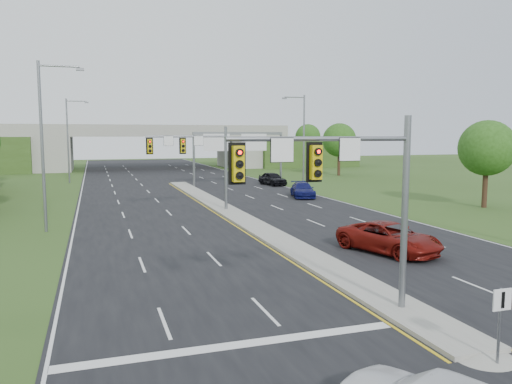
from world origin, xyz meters
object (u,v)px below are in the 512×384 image
at_px(car_far_a, 389,238).
at_px(overpass, 152,150).
at_px(signal_mast_far, 199,155).
at_px(sign_gantry, 237,144).
at_px(keep_right_sign, 501,313).
at_px(car_far_c, 273,179).
at_px(car_far_b, 303,190).
at_px(signal_mast_near, 349,183).

bearing_deg(car_far_a, overpass, 74.44).
bearing_deg(signal_mast_far, overpass, 87.65).
bearing_deg(overpass, sign_gantry, -79.21).
height_order(keep_right_sign, car_far_a, keep_right_sign).
bearing_deg(sign_gantry, keep_right_sign, -97.70).
distance_m(overpass, car_far_c, 37.76).
height_order(overpass, car_far_b, overpass).
height_order(signal_mast_near, car_far_c, signal_mast_near).
bearing_deg(car_far_b, signal_mast_far, -136.37).
height_order(overpass, car_far_a, overpass).
relative_size(signal_mast_near, car_far_c, 1.46).
bearing_deg(car_far_a, signal_mast_near, -149.84).
relative_size(signal_mast_near, car_far_a, 1.20).
bearing_deg(signal_mast_near, sign_gantry, 78.75).
relative_size(overpass, car_far_b, 15.62).
bearing_deg(sign_gantry, overpass, 100.79).
distance_m(keep_right_sign, car_far_c, 49.74).
xyz_separation_m(signal_mast_near, car_far_a, (6.87, 8.00, -3.89)).
bearing_deg(overpass, car_far_c, -73.02).
distance_m(signal_mast_near, keep_right_sign, 5.94).
relative_size(overpass, car_far_c, 16.66).
xyz_separation_m(car_far_a, car_far_c, (6.40, 36.05, 0.01)).
xyz_separation_m(signal_mast_near, car_far_b, (12.01, 31.61, -3.96)).
xyz_separation_m(car_far_a, car_far_b, (5.14, 23.60, -0.07)).
relative_size(signal_mast_near, car_far_b, 1.37).
distance_m(keep_right_sign, car_far_b, 37.36).
xyz_separation_m(signal_mast_far, overpass, (2.26, 55.07, -1.17)).
height_order(car_far_a, car_far_b, car_far_a).
xyz_separation_m(signal_mast_far, car_far_c, (13.26, 19.05, -3.89)).
xyz_separation_m(signal_mast_near, sign_gantry, (8.95, 44.99, 0.51)).
relative_size(signal_mast_far, overpass, 0.09).
height_order(signal_mast_far, car_far_a, signal_mast_far).
height_order(keep_right_sign, car_far_c, keep_right_sign).
xyz_separation_m(signal_mast_far, car_far_a, (6.87, -17.00, -3.89)).
relative_size(signal_mast_far, keep_right_sign, 3.18).
xyz_separation_m(overpass, car_far_b, (9.75, -48.46, -2.79)).
relative_size(signal_mast_far, car_far_c, 1.46).
bearing_deg(sign_gantry, car_far_c, -12.33).
height_order(keep_right_sign, sign_gantry, sign_gantry).
bearing_deg(signal_mast_near, keep_right_sign, -63.06).
bearing_deg(keep_right_sign, car_far_b, 74.88).
distance_m(sign_gantry, car_far_a, 37.31).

